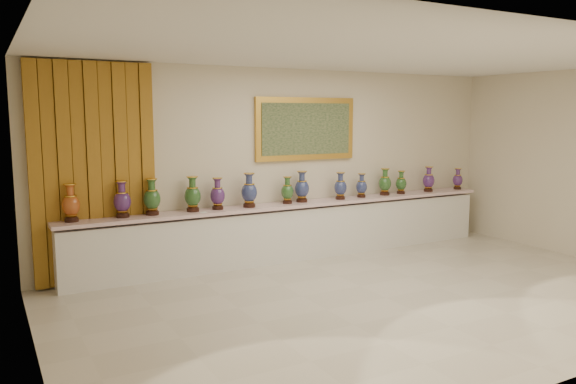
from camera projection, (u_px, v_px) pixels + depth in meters
name	position (u px, v px, depth m)	size (l,w,h in m)	color
ground	(386.00, 298.00, 7.04)	(8.00, 8.00, 0.00)	beige
room	(134.00, 165.00, 7.74)	(8.00, 8.00, 8.00)	beige
counter	(297.00, 231.00, 8.95)	(7.28, 0.48, 0.90)	white
vase_0	(71.00, 205.00, 7.26)	(0.30, 0.30, 0.50)	#33150E
vase_1	(122.00, 201.00, 7.57)	(0.28, 0.28, 0.50)	#33150E
vase_2	(152.00, 199.00, 7.76)	(0.31, 0.31, 0.51)	#33150E
vase_3	(193.00, 196.00, 8.04)	(0.25, 0.25, 0.51)	#33150E
vase_4	(218.00, 195.00, 8.22)	(0.26, 0.26, 0.47)	#33150E
vase_5	(249.00, 192.00, 8.41)	(0.26, 0.26, 0.52)	#33150E
vase_6	(287.00, 191.00, 8.77)	(0.26, 0.26, 0.43)	#33150E
vase_7	(302.00, 188.00, 8.92)	(0.30, 0.30, 0.50)	#33150E
vase_8	(340.00, 187.00, 9.21)	(0.22, 0.22, 0.45)	#33150E
vase_9	(362.00, 187.00, 9.44)	(0.21, 0.21, 0.40)	#33150E
vase_10	(385.00, 183.00, 9.70)	(0.26, 0.26, 0.46)	#33150E
vase_11	(401.00, 183.00, 9.88)	(0.23, 0.23, 0.41)	#33150E
vase_12	(429.00, 180.00, 10.15)	(0.21, 0.21, 0.45)	#33150E
vase_13	(458.00, 180.00, 10.47)	(0.23, 0.23, 0.39)	#33150E
label_card	(203.00, 212.00, 7.99)	(0.10, 0.06, 0.00)	white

